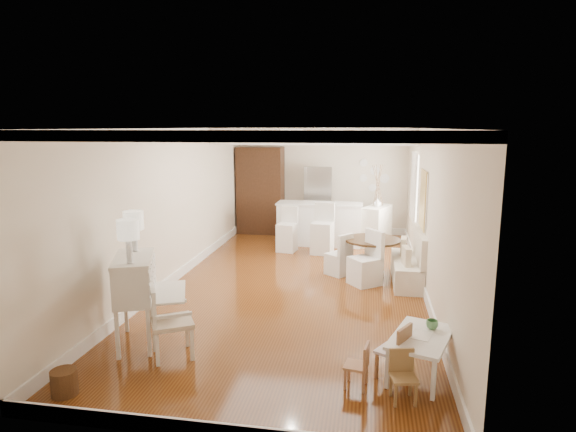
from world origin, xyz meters
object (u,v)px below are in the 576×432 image
(kids_table, at_px, (420,356))
(bar_stool_left, at_px, (287,229))
(gustavian_armchair, at_px, (172,321))
(kids_chair_c, at_px, (404,377))
(bar_stool_right, at_px, (322,229))
(pantry_cabinet, at_px, (261,191))
(slip_chair_near, at_px, (365,258))
(fridge, at_px, (331,202))
(wicker_basket, at_px, (64,382))
(secretary_bureau, at_px, (135,301))
(kids_chair_b, at_px, (393,350))
(kids_chair_a, at_px, (356,365))
(breakfast_counter, at_px, (319,224))
(dining_table, at_px, (372,257))
(slip_chair_far, at_px, (339,254))
(sideboard, at_px, (377,226))

(kids_table, xyz_separation_m, bar_stool_left, (-2.47, 5.31, 0.27))
(gustavian_armchair, distance_m, kids_chair_c, 2.84)
(bar_stool_right, height_order, pantry_cabinet, pantry_cabinet)
(slip_chair_near, height_order, fridge, fridge)
(wicker_basket, distance_m, slip_chair_near, 5.28)
(pantry_cabinet, bearing_deg, secretary_bureau, -90.83)
(gustavian_armchair, relative_size, wicker_basket, 3.33)
(kids_chair_c, relative_size, bar_stool_right, 0.48)
(secretary_bureau, distance_m, pantry_cabinet, 6.93)
(slip_chair_near, bearing_deg, gustavian_armchair, -73.79)
(gustavian_armchair, bearing_deg, kids_chair_b, -121.50)
(kids_chair_a, bearing_deg, gustavian_armchair, -89.18)
(secretary_bureau, distance_m, breakfast_counter, 6.10)
(wicker_basket, distance_m, dining_table, 5.80)
(gustavian_armchair, distance_m, dining_table, 4.50)
(slip_chair_near, height_order, bar_stool_right, bar_stool_right)
(kids_chair_c, bearing_deg, wicker_basket, 176.71)
(bar_stool_left, bearing_deg, gustavian_armchair, -85.95)
(slip_chair_far, height_order, pantry_cabinet, pantry_cabinet)
(kids_chair_b, xyz_separation_m, pantry_cabinet, (-3.18, 7.24, 0.82))
(kids_chair_a, distance_m, kids_chair_b, 0.49)
(kids_chair_b, relative_size, slip_chair_far, 0.81)
(kids_table, bearing_deg, sideboard, 93.97)
(bar_stool_right, bearing_deg, pantry_cabinet, 142.04)
(kids_chair_a, height_order, kids_chair_c, kids_chair_c)
(slip_chair_far, bearing_deg, kids_chair_c, 50.42)
(bar_stool_right, xyz_separation_m, sideboard, (1.21, 1.01, -0.09))
(pantry_cabinet, xyz_separation_m, sideboard, (3.07, -0.90, -0.67))
(sideboard, bearing_deg, breakfast_counter, -151.98)
(dining_table, bearing_deg, kids_table, -81.76)
(bar_stool_right, bearing_deg, breakfast_counter, 108.39)
(kids_table, bearing_deg, breakfast_counter, 106.52)
(kids_chair_b, height_order, dining_table, dining_table)
(kids_chair_a, height_order, kids_chair_b, kids_chair_b)
(breakfast_counter, distance_m, pantry_cabinet, 2.11)
(bar_stool_left, height_order, bar_stool_right, bar_stool_right)
(secretary_bureau, xyz_separation_m, pantry_cabinet, (0.10, 6.91, 0.56))
(gustavian_armchair, bearing_deg, wicker_basket, 112.98)
(secretary_bureau, bearing_deg, bar_stool_right, 47.47)
(gustavian_armchair, relative_size, bar_stool_right, 0.81)
(gustavian_armchair, relative_size, pantry_cabinet, 0.40)
(slip_chair_near, distance_m, slip_chair_far, 0.73)
(kids_table, distance_m, kids_chair_a, 0.81)
(secretary_bureau, xyz_separation_m, slip_chair_near, (2.93, 2.96, -0.10))
(kids_chair_b, bearing_deg, gustavian_armchair, -61.49)
(wicker_basket, distance_m, fridge, 8.49)
(wicker_basket, xyz_separation_m, fridge, (2.19, 8.17, 0.76))
(secretary_bureau, distance_m, kids_chair_b, 3.31)
(breakfast_counter, bearing_deg, bar_stool_left, -131.33)
(wicker_basket, relative_size, fridge, 0.15)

